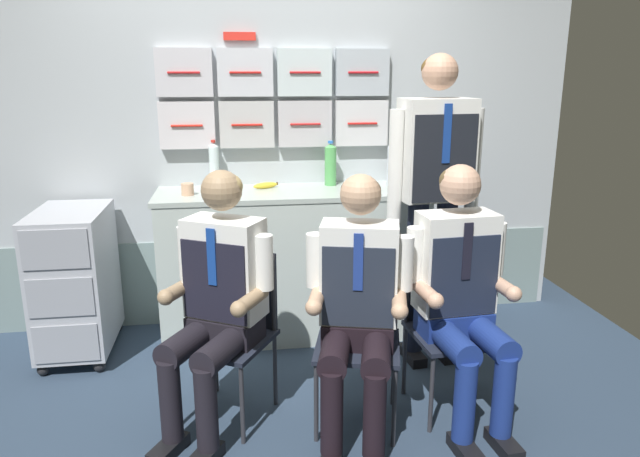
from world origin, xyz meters
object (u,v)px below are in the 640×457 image
at_px(snack_banana, 266,185).
at_px(crew_member_right, 358,299).
at_px(coffee_cup_spare, 350,188).
at_px(sparkling_bottle_green, 330,164).
at_px(crew_member_standing, 435,181).
at_px(crew_member_left, 217,292).
at_px(service_trolley, 75,279).
at_px(folding_chair_by_counter, 446,311).
at_px(folding_chair_left, 235,317).
at_px(crew_member_by_counter, 462,285).
at_px(folding_chair_right, 359,321).

bearing_deg(snack_banana, crew_member_right, -74.51).
bearing_deg(coffee_cup_spare, sparkling_bottle_green, 101.85).
bearing_deg(crew_member_standing, crew_member_left, -156.48).
height_order(service_trolley, crew_member_left, crew_member_left).
height_order(crew_member_right, folding_chair_by_counter, crew_member_right).
bearing_deg(coffee_cup_spare, folding_chair_left, -136.10).
height_order(crew_member_by_counter, sparkling_bottle_green, crew_member_by_counter).
relative_size(crew_member_by_counter, snack_banana, 7.37).
height_order(crew_member_left, crew_member_standing, crew_member_standing).
bearing_deg(crew_member_left, crew_member_right, -13.63).
distance_m(service_trolley, crew_member_left, 1.26).
relative_size(crew_member_right, crew_member_standing, 0.70).
xyz_separation_m(folding_chair_right, sparkling_bottle_green, (0.04, 1.15, 0.60)).
xyz_separation_m(crew_member_left, crew_member_right, (0.64, -0.16, -0.01)).
relative_size(service_trolley, folding_chair_by_counter, 1.10).
distance_m(folding_chair_left, crew_member_right, 0.66).
bearing_deg(sparkling_bottle_green, crew_member_left, -122.22).
xyz_separation_m(folding_chair_left, crew_member_by_counter, (1.08, -0.23, 0.20)).
relative_size(crew_member_left, crew_member_standing, 0.70).
bearing_deg(folding_chair_left, service_trolley, 141.66).
xyz_separation_m(folding_chair_by_counter, sparkling_bottle_green, (-0.42, 1.09, 0.60)).
relative_size(service_trolley, crew_member_right, 0.72).
bearing_deg(snack_banana, crew_member_standing, -31.32).
relative_size(folding_chair_left, crew_member_left, 0.66).
bearing_deg(crew_member_left, snack_banana, 74.95).
distance_m(coffee_cup_spare, snack_banana, 0.57).
distance_m(folding_chair_left, coffee_cup_spare, 1.11).
relative_size(crew_member_by_counter, crew_member_standing, 0.71).
height_order(folding_chair_right, crew_member_right, crew_member_right).
relative_size(service_trolley, folding_chair_right, 1.10).
height_order(folding_chair_left, crew_member_left, crew_member_left).
relative_size(folding_chair_right, crew_member_by_counter, 0.65).
xyz_separation_m(folding_chair_left, crew_member_left, (-0.08, -0.14, 0.19)).
height_order(sparkling_bottle_green, snack_banana, sparkling_bottle_green).
relative_size(crew_member_standing, coffee_cup_spare, 24.31).
relative_size(folding_chair_left, folding_chair_by_counter, 1.00).
xyz_separation_m(crew_member_standing, snack_banana, (-0.93, 0.57, -0.11)).
relative_size(folding_chair_right, folding_chair_by_counter, 1.00).
xyz_separation_m(crew_member_by_counter, coffee_cup_spare, (-0.37, 0.92, 0.30)).
distance_m(folding_chair_left, folding_chair_by_counter, 1.08).
height_order(crew_member_standing, sparkling_bottle_green, crew_member_standing).
distance_m(service_trolley, snack_banana, 1.29).
distance_m(folding_chair_right, sparkling_bottle_green, 1.30).
distance_m(service_trolley, crew_member_by_counter, 2.27).
bearing_deg(crew_member_by_counter, folding_chair_left, 167.79).
height_order(folding_chair_left, folding_chair_right, same).
bearing_deg(folding_chair_right, folding_chair_left, 167.00).
bearing_deg(sparkling_bottle_green, folding_chair_right, -92.15).
xyz_separation_m(crew_member_by_counter, sparkling_bottle_green, (-0.44, 1.25, 0.40)).
xyz_separation_m(crew_member_left, crew_member_by_counter, (1.16, -0.10, 0.01)).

